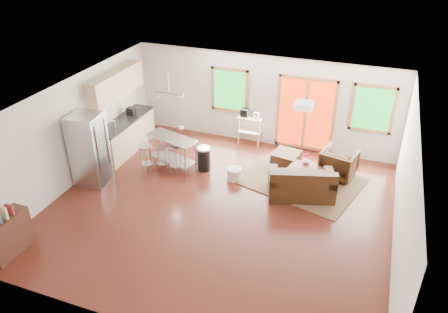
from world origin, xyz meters
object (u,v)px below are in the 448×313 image
(rug, at_px, (301,181))
(loveseat, at_px, (301,185))
(armchair, at_px, (339,162))
(coffee_table, at_px, (309,172))
(kitchen_cart, at_px, (250,120))
(island, at_px, (172,147))
(ottoman, at_px, (286,160))
(refrigerator, at_px, (90,150))

(rug, bearing_deg, loveseat, -80.19)
(armchair, bearing_deg, rug, 47.91)
(coffee_table, xyz_separation_m, kitchen_cart, (-2.05, 1.60, 0.36))
(rug, distance_m, armchair, 1.08)
(island, bearing_deg, ottoman, 19.68)
(ottoman, bearing_deg, kitchen_cart, 143.41)
(ottoman, xyz_separation_m, kitchen_cart, (-1.33, 0.99, 0.50))
(rug, xyz_separation_m, loveseat, (0.11, -0.65, 0.31))
(ottoman, relative_size, kitchen_cart, 0.61)
(armchair, bearing_deg, island, 26.36)
(coffee_table, xyz_separation_m, armchair, (0.63, 0.63, 0.06))
(coffee_table, relative_size, armchair, 1.35)
(loveseat, height_order, island, island)
(coffee_table, height_order, armchair, armchair)
(ottoman, bearing_deg, island, -160.32)
(island, xyz_separation_m, kitchen_cart, (1.48, 1.99, 0.13))
(ottoman, bearing_deg, armchair, 0.55)
(rug, relative_size, island, 1.88)
(coffee_table, distance_m, kitchen_cart, 2.63)
(coffee_table, xyz_separation_m, refrigerator, (-5.05, -1.75, 0.56))
(loveseat, distance_m, ottoman, 1.38)
(loveseat, distance_m, armchair, 1.42)
(ottoman, distance_m, kitchen_cart, 1.73)
(loveseat, bearing_deg, kitchen_cart, 115.13)
(refrigerator, distance_m, island, 2.07)
(coffee_table, distance_m, armchair, 0.89)
(kitchen_cart, bearing_deg, rug, -39.84)
(coffee_table, relative_size, kitchen_cart, 1.08)
(rug, distance_m, loveseat, 0.73)
(loveseat, xyz_separation_m, armchair, (0.70, 1.23, 0.10))
(refrigerator, height_order, kitchen_cart, refrigerator)
(loveseat, xyz_separation_m, refrigerator, (-4.97, -1.15, 0.59))
(refrigerator, bearing_deg, rug, 14.69)
(coffee_table, relative_size, ottoman, 1.75)
(armchair, bearing_deg, kitchen_cart, -7.42)
(rug, height_order, island, island)
(armchair, relative_size, ottoman, 1.29)
(loveseat, distance_m, island, 3.47)
(loveseat, xyz_separation_m, island, (-3.46, 0.21, 0.27))
(rug, distance_m, coffee_table, 0.39)
(ottoman, height_order, island, island)
(armchair, height_order, kitchen_cart, kitchen_cart)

